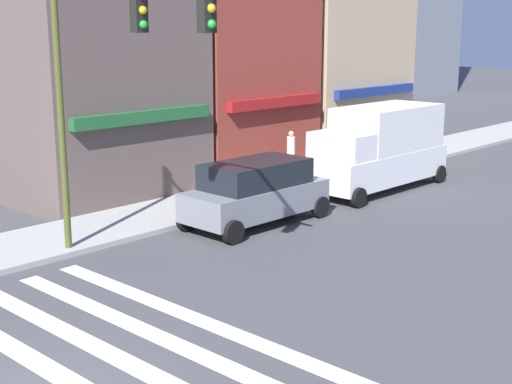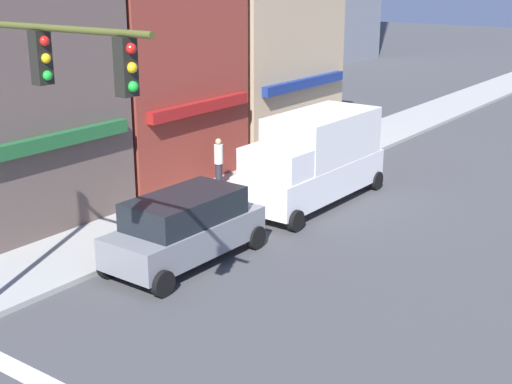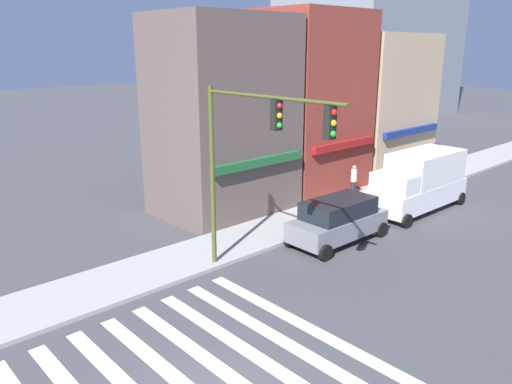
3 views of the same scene
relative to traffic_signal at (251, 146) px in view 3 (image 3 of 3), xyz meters
The scene contains 7 objects.
sidewalk_left 7.78m from the traffic_signal, 147.01° to the left, with size 120.00×3.00×0.15m.
storefront_row 13.42m from the traffic_signal, 32.75° to the left, with size 20.21×5.30×10.21m.
traffic_signal is the anchor object (origin of this frame).
suv_grey 6.78m from the traffic_signal, ahead, with size 4.73×2.12×1.94m.
box_truck_white 12.53m from the traffic_signal, ahead, with size 6.23×2.42×3.04m.
pedestrian_blue_shirt 16.71m from the traffic_signal, ahead, with size 0.32×0.32×1.77m.
pedestrian_white_shirt 12.55m from the traffic_signal, 19.43° to the left, with size 0.32×0.32×1.77m.
Camera 3 is at (-5.89, -7.93, 8.22)m, focal length 35.00 mm.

